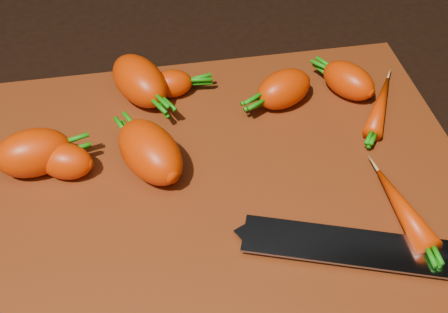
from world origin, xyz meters
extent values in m
cube|color=black|center=(0.00, 0.00, -0.01)|extent=(2.00, 2.00, 0.01)
cube|color=maroon|center=(0.00, 0.00, 0.01)|extent=(0.50, 0.40, 0.01)
ellipsoid|color=#CB2D00|center=(-0.19, 0.04, 0.04)|extent=(0.08, 0.06, 0.05)
ellipsoid|color=#CB2D00|center=(-0.16, 0.03, 0.03)|extent=(0.06, 0.05, 0.04)
ellipsoid|color=#CB2D00|center=(-0.07, 0.14, 0.04)|extent=(0.08, 0.10, 0.05)
ellipsoid|color=#CB2D00|center=(-0.07, 0.02, 0.04)|extent=(0.09, 0.10, 0.05)
ellipsoid|color=#CB2D00|center=(0.09, 0.10, 0.03)|extent=(0.08, 0.07, 0.04)
ellipsoid|color=#CB2D00|center=(-0.04, 0.14, 0.03)|extent=(0.05, 0.03, 0.03)
ellipsoid|color=#CB2D00|center=(0.16, 0.11, 0.03)|extent=(0.07, 0.08, 0.04)
ellipsoid|color=#CB2D00|center=(0.19, 0.07, 0.02)|extent=(0.07, 0.10, 0.02)
ellipsoid|color=#CB2D00|center=(0.16, -0.08, 0.03)|extent=(0.04, 0.10, 0.03)
cube|color=gray|center=(0.00, -0.08, 0.02)|extent=(0.24, 0.12, 0.00)
cube|color=gray|center=(0.12, -0.13, 0.02)|extent=(0.03, 0.04, 0.02)
cylinder|color=#B2B2B7|center=(0.17, -0.14, 0.03)|extent=(0.01, 0.01, 0.00)
camera|label=1|loc=(-0.08, -0.44, 0.47)|focal=50.00mm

